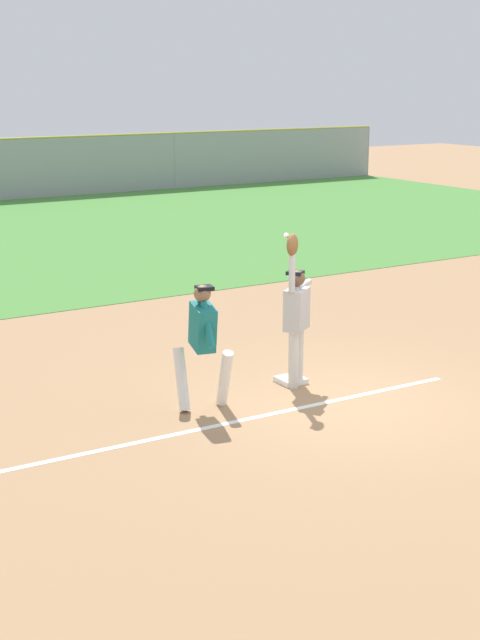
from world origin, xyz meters
TOP-DOWN VIEW (x-y plane):
  - ground_plane at (0.00, 0.00)m, footprint 76.82×76.82m
  - chalk_foul_line at (-4.11, 0.17)m, footprint 12.00×0.32m
  - first_base at (-0.11, 1.07)m, footprint 0.38×0.38m
  - fielder at (-0.14, 0.92)m, footprint 0.79×0.61m
  - runner at (-1.76, 0.79)m, footprint 0.75×0.84m
  - baseball at (-0.37, 0.87)m, footprint 0.07×0.07m
  - parked_car_red at (6.33, 28.70)m, footprint 4.58×2.49m

SIDE VIEW (x-z plane):
  - ground_plane at x=0.00m, z-range 0.00..0.00m
  - chalk_foul_line at x=-4.11m, z-range 0.00..0.01m
  - first_base at x=-0.11m, z-range 0.00..0.08m
  - parked_car_red at x=6.33m, z-range 0.05..1.30m
  - runner at x=-1.76m, z-range 0.14..1.86m
  - fielder at x=-0.14m, z-range -0.02..2.26m
  - baseball at x=-0.37m, z-range 2.21..2.28m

